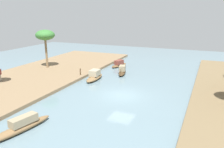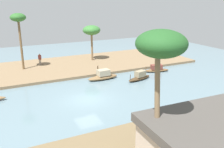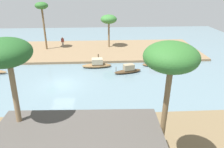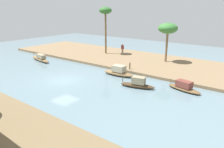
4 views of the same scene
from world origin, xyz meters
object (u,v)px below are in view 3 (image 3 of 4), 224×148
at_px(sampan_foreground, 128,70).
at_px(mooring_post, 98,57).
at_px(palm_tree_left_far, 42,8).
at_px(sampan_downstream_large, 97,64).
at_px(palm_tree_right_tall, 6,56).
at_px(person_on_near_bank, 63,42).
at_px(palm_tree_left_near, 109,20).
at_px(palm_tree_right_short, 171,61).
at_px(sampan_with_tall_canopy, 155,64).

relative_size(sampan_foreground, mooring_post, 4.29).
xyz_separation_m(sampan_foreground, palm_tree_left_far, (12.52, -10.29, 6.52)).
distance_m(sampan_downstream_large, palm_tree_right_tall, 18.63).
xyz_separation_m(sampan_foreground, mooring_post, (3.81, -4.36, 0.34)).
bearing_deg(palm_tree_left_far, person_on_near_bank, -151.88).
relative_size(palm_tree_left_near, palm_tree_right_short, 0.70).
bearing_deg(sampan_foreground, palm_tree_left_near, -93.88).
distance_m(sampan_with_tall_canopy, person_on_near_bank, 17.02).
relative_size(sampan_foreground, sampan_with_tall_canopy, 1.00).
relative_size(sampan_downstream_large, palm_tree_left_near, 0.74).
xyz_separation_m(person_on_near_bank, palm_tree_right_tall, (-1.80, 26.24, 6.16)).
height_order(sampan_with_tall_canopy, palm_tree_right_tall, palm_tree_right_tall).
xyz_separation_m(sampan_downstream_large, mooring_post, (-0.19, -2.16, 0.32)).
distance_m(palm_tree_left_near, palm_tree_right_short, 26.82).
relative_size(sampan_with_tall_canopy, palm_tree_right_tall, 0.47).
bearing_deg(palm_tree_right_tall, palm_tree_left_far, -80.16).
bearing_deg(sampan_foreground, palm_tree_right_short, 75.41).
bearing_deg(sampan_downstream_large, palm_tree_left_near, -106.02).
bearing_deg(palm_tree_left_far, palm_tree_right_short, 115.49).
xyz_separation_m(sampan_with_tall_canopy, sampan_downstream_large, (8.05, -0.14, 0.08)).
xyz_separation_m(sampan_downstream_large, palm_tree_right_short, (-3.84, 17.83, 6.82)).
distance_m(mooring_post, palm_tree_right_tall, 20.54).
bearing_deg(sampan_foreground, sampan_with_tall_canopy, -167.00).
height_order(sampan_with_tall_canopy, palm_tree_left_far, palm_tree_left_far).
xyz_separation_m(sampan_foreground, palm_tree_right_tall, (8.20, 14.60, 6.88)).
xyz_separation_m(sampan_with_tall_canopy, palm_tree_left_far, (16.57, -8.23, 6.58)).
distance_m(sampan_foreground, palm_tree_right_tall, 18.11).
xyz_separation_m(person_on_near_bank, palm_tree_right_short, (-9.84, 27.26, 6.12)).
xyz_separation_m(palm_tree_left_near, palm_tree_left_far, (10.55, 0.75, 1.97)).
xyz_separation_m(sampan_foreground, sampan_downstream_large, (4.00, -2.20, 0.03)).
distance_m(sampan_foreground, sampan_with_tall_canopy, 4.54).
height_order(sampan_foreground, palm_tree_right_tall, palm_tree_right_tall).
bearing_deg(sampan_foreground, person_on_near_bank, -63.29).
height_order(sampan_downstream_large, palm_tree_right_short, palm_tree_right_short).
relative_size(sampan_with_tall_canopy, person_on_near_bank, 2.21).
bearing_deg(palm_tree_left_near, sampan_foreground, 100.11).
height_order(sampan_with_tall_canopy, palm_tree_right_short, palm_tree_right_short).
height_order(sampan_foreground, sampan_downstream_large, sampan_downstream_large).
height_order(palm_tree_left_near, palm_tree_right_tall, palm_tree_right_tall).
bearing_deg(sampan_downstream_large, palm_tree_left_far, -46.57).
distance_m(person_on_near_bank, palm_tree_right_tall, 27.01).
xyz_separation_m(sampan_with_tall_canopy, palm_tree_left_near, (6.02, -8.98, 4.61)).
bearing_deg(palm_tree_left_near, person_on_near_bank, -4.22).
xyz_separation_m(sampan_foreground, palm_tree_right_short, (0.16, 15.63, 6.85)).
distance_m(sampan_foreground, person_on_near_bank, 15.36).
height_order(sampan_with_tall_canopy, mooring_post, mooring_post).
height_order(sampan_with_tall_canopy, person_on_near_bank, person_on_near_bank).
height_order(sampan_downstream_large, palm_tree_left_near, palm_tree_left_near).
distance_m(mooring_post, palm_tree_left_near, 8.10).
bearing_deg(palm_tree_left_near, palm_tree_right_short, 93.87).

